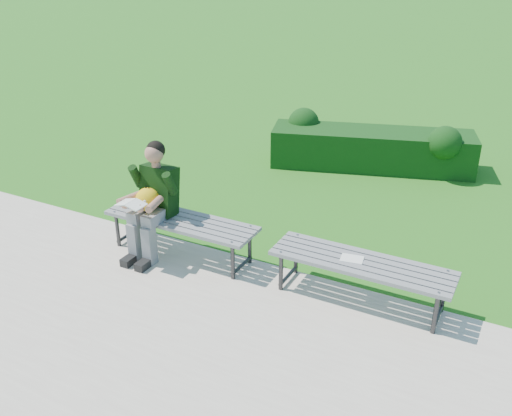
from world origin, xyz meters
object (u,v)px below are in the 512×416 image
(bench_left, at_px, (181,223))
(bench_right, at_px, (361,266))
(seated_boy, at_px, (152,197))
(paper_sheet, at_px, (352,259))
(hedge, at_px, (371,147))

(bench_left, distance_m, bench_right, 2.10)
(seated_boy, height_order, paper_sheet, seated_boy)
(seated_boy, bearing_deg, bench_right, 3.55)
(bench_left, height_order, paper_sheet, bench_left)
(bench_left, xyz_separation_m, paper_sheet, (2.00, 0.05, 0.06))
(hedge, bearing_deg, bench_left, -105.57)
(bench_left, bearing_deg, bench_right, 1.39)
(bench_right, distance_m, paper_sheet, 0.12)
(bench_left, distance_m, seated_boy, 0.44)
(bench_left, relative_size, bench_right, 1.00)
(hedge, xyz_separation_m, bench_right, (1.05, -3.71, 0.07))
(seated_boy, bearing_deg, paper_sheet, 3.71)
(bench_right, bearing_deg, hedge, 105.84)
(bench_right, relative_size, paper_sheet, 7.39)
(bench_right, bearing_deg, bench_left, -178.61)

